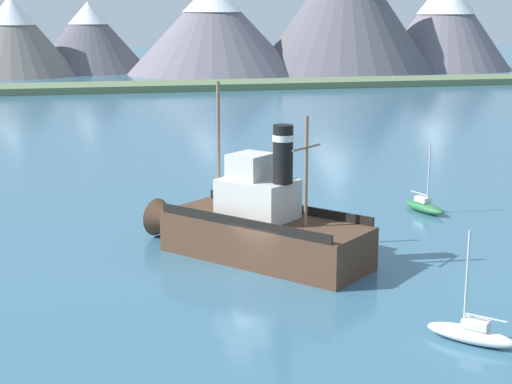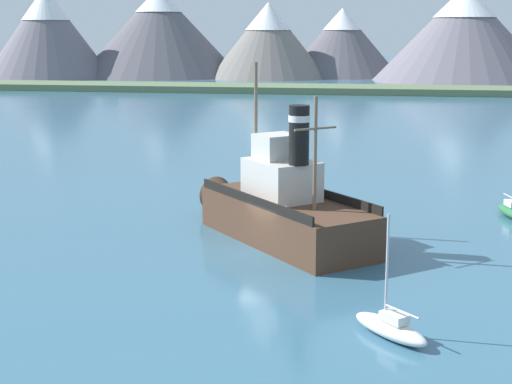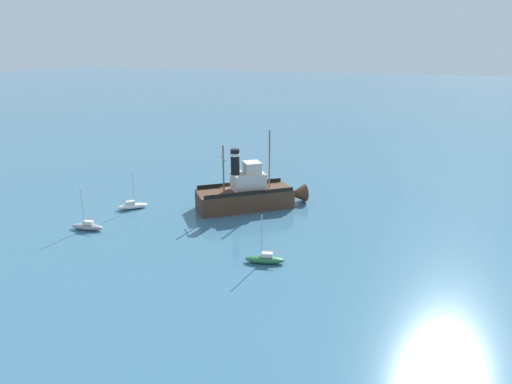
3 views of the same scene
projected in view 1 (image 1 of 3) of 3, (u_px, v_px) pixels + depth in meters
The scene contains 6 objects.
ground_plane at pixel (256, 273), 42.22m from camera, with size 600.00×600.00×0.00m, color #38667F.
mountain_ridge at pixel (168, 21), 179.87m from camera, with size 187.60×50.55×30.23m.
shoreline_strip at pixel (122, 87), 142.42m from camera, with size 240.00×12.00×1.20m, color #5B704C.
old_tugboat at pixel (256, 227), 44.39m from camera, with size 11.87×13.18×9.90m.
sailboat_white at pixel (471, 333), 33.15m from camera, with size 3.40×3.53×4.90m.
sailboat_green at pixel (424, 206), 54.96m from camera, with size 2.08×3.96×4.90m.
Camera 1 is at (-9.27, -39.11, 13.63)m, focal length 55.00 mm.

